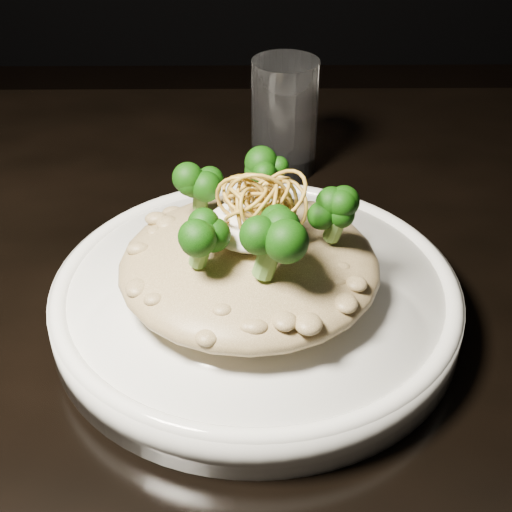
# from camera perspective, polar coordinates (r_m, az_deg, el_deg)

# --- Properties ---
(table) EXTENTS (1.10, 0.80, 0.75)m
(table) POSITION_cam_1_polar(r_m,az_deg,el_deg) (0.62, 7.17, -8.32)
(table) COLOR black
(table) RESTS_ON ground
(plate) EXTENTS (0.29, 0.29, 0.03)m
(plate) POSITION_cam_1_polar(r_m,az_deg,el_deg) (0.52, -0.00, -3.55)
(plate) COLOR white
(plate) RESTS_ON table
(risotto) EXTENTS (0.18, 0.18, 0.04)m
(risotto) POSITION_cam_1_polar(r_m,az_deg,el_deg) (0.50, -0.54, -0.69)
(risotto) COLOR brown
(risotto) RESTS_ON plate
(broccoli) EXTENTS (0.13, 0.13, 0.05)m
(broccoli) POSITION_cam_1_polar(r_m,az_deg,el_deg) (0.48, -0.23, 3.85)
(broccoli) COLOR black
(broccoli) RESTS_ON risotto
(cheese) EXTENTS (0.07, 0.07, 0.02)m
(cheese) POSITION_cam_1_polar(r_m,az_deg,el_deg) (0.49, -0.21, 2.54)
(cheese) COLOR white
(cheese) RESTS_ON risotto
(shallots) EXTENTS (0.05, 0.05, 0.03)m
(shallots) POSITION_cam_1_polar(r_m,az_deg,el_deg) (0.47, 0.34, 4.83)
(shallots) COLOR olive
(shallots) RESTS_ON cheese
(drinking_glass) EXTENTS (0.07, 0.07, 0.11)m
(drinking_glass) POSITION_cam_1_polar(r_m,az_deg,el_deg) (0.70, 2.28, 11.04)
(drinking_glass) COLOR silver
(drinking_glass) RESTS_ON table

